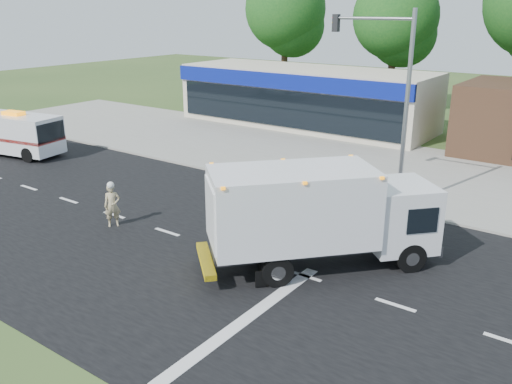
% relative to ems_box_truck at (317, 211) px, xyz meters
% --- Properties ---
extents(ground, '(120.00, 120.00, 0.00)m').
position_rel_ems_box_truck_xyz_m(ground, '(-2.92, -0.82, -1.93)').
color(ground, '#385123').
rests_on(ground, ground).
extents(road_asphalt, '(60.00, 14.00, 0.02)m').
position_rel_ems_box_truck_xyz_m(road_asphalt, '(-2.92, -0.82, -1.92)').
color(road_asphalt, black).
rests_on(road_asphalt, ground).
extents(sidewalk, '(60.00, 2.40, 0.12)m').
position_rel_ems_box_truck_xyz_m(sidewalk, '(-2.92, 7.38, -1.87)').
color(sidewalk, gray).
rests_on(sidewalk, ground).
extents(parking_apron, '(60.00, 9.00, 0.02)m').
position_rel_ems_box_truck_xyz_m(parking_apron, '(-2.92, 13.18, -1.92)').
color(parking_apron, gray).
rests_on(parking_apron, ground).
extents(lane_markings, '(55.20, 7.00, 0.01)m').
position_rel_ems_box_truck_xyz_m(lane_markings, '(-1.57, -2.17, -1.91)').
color(lane_markings, silver).
rests_on(lane_markings, road_asphalt).
extents(ems_box_truck, '(6.80, 7.14, 3.35)m').
position_rel_ems_box_truck_xyz_m(ems_box_truck, '(0.00, 0.00, 0.00)').
color(ems_box_truck, black).
rests_on(ems_box_truck, ground).
extents(emergency_worker, '(0.69, 0.73, 1.79)m').
position_rel_ems_box_truck_xyz_m(emergency_worker, '(-8.04, -1.56, -1.05)').
color(emergency_worker, tan).
rests_on(emergency_worker, ground).
extents(ambulance_van, '(5.63, 3.02, 2.52)m').
position_rel_ems_box_truck_xyz_m(ambulance_van, '(-20.68, 2.35, -0.66)').
color(ambulance_van, silver).
rests_on(ambulance_van, ground).
extents(retail_strip_mall, '(18.00, 6.20, 4.00)m').
position_rel_ems_box_truck_xyz_m(retail_strip_mall, '(-11.92, 19.11, 0.08)').
color(retail_strip_mall, beige).
rests_on(retail_strip_mall, ground).
extents(traffic_signal_pole, '(3.51, 0.25, 8.00)m').
position_rel_ems_box_truck_xyz_m(traffic_signal_pole, '(-0.57, 6.78, 2.99)').
color(traffic_signal_pole, gray).
rests_on(traffic_signal_pole, ground).
extents(background_trees, '(36.77, 7.39, 12.10)m').
position_rel_ems_box_truck_xyz_m(background_trees, '(-3.77, 27.35, 5.45)').
color(background_trees, '#332114').
rests_on(background_trees, ground).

